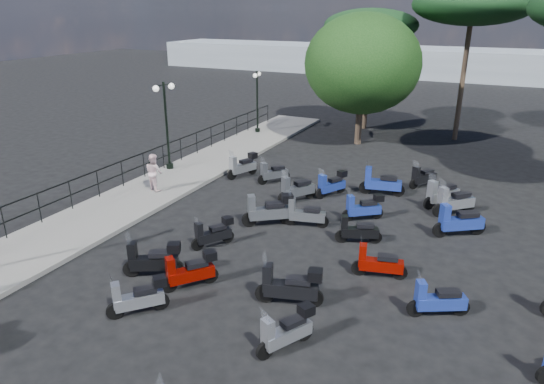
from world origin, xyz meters
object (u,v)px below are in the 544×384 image
at_px(scooter_14, 305,215).
at_px(pine_2, 371,26).
at_px(scooter_19, 286,331).
at_px(broadleaf_tree, 363,64).
at_px(scooter_1, 138,298).
at_px(scooter_25, 438,301).
at_px(scooter_13, 378,263).
at_px(scooter_7, 190,271).
at_px(scooter_28, 441,194).
at_px(scooter_6, 153,260).
at_px(lamp_post_2, 257,98).
at_px(scooter_20, 358,231).
at_px(scooter_21, 454,202).
at_px(scooter_22, 381,183).
at_px(scooter_8, 269,211).
at_px(scooter_15, 363,208).
at_px(scooter_4, 243,166).
at_px(scooter_16, 423,177).
at_px(scooter_12, 290,286).
at_px(scooter_10, 332,185).
at_px(scooter_27, 459,222).
at_px(scooter_2, 213,234).
at_px(scooter_9, 296,190).
at_px(lamp_post_1, 166,120).
at_px(pedestrian_far, 154,172).
at_px(scooter_3, 273,173).

bearing_deg(scooter_14, pine_2, -5.61).
bearing_deg(scooter_19, broadleaf_tree, -49.81).
distance_m(scooter_1, scooter_25, 7.36).
bearing_deg(scooter_25, scooter_13, 27.55).
height_order(scooter_7, scooter_28, scooter_28).
distance_m(scooter_13, pine_2, 19.25).
bearing_deg(scooter_13, scooter_6, 101.65).
bearing_deg(lamp_post_2, scooter_19, -72.98).
xyz_separation_m(scooter_20, scooter_25, (2.91, -3.03, 0.02)).
height_order(scooter_21, scooter_22, scooter_22).
xyz_separation_m(scooter_8, scooter_21, (5.70, 3.79, -0.05)).
relative_size(scooter_7, pine_2, 0.19).
bearing_deg(scooter_15, scooter_22, -36.66).
relative_size(scooter_4, scooter_20, 1.11).
bearing_deg(scooter_16, scooter_21, 153.58).
relative_size(scooter_6, scooter_12, 0.90).
xyz_separation_m(scooter_13, scooter_15, (-1.47, 3.68, 0.04)).
relative_size(scooter_12, scooter_15, 1.31).
xyz_separation_m(scooter_10, scooter_14, (0.15, -3.21, -0.03)).
bearing_deg(scooter_16, scooter_27, 146.12).
xyz_separation_m(scooter_1, scooter_10, (1.59, 9.81, 0.01)).
relative_size(scooter_14, scooter_19, 1.11).
relative_size(scooter_15, scooter_19, 0.93).
relative_size(scooter_4, pine_2, 0.22).
xyz_separation_m(scooter_19, scooter_28, (1.91, 10.17, 0.03)).
bearing_deg(scooter_2, scooter_7, 140.17).
bearing_deg(scooter_2, scooter_9, -68.10).
bearing_deg(scooter_2, scooter_22, -85.91).
bearing_deg(scooter_6, scooter_20, -73.91).
xyz_separation_m(scooter_12, scooter_19, (0.63, -1.63, -0.07)).
relative_size(lamp_post_1, scooter_8, 2.50).
xyz_separation_m(scooter_15, scooter_21, (2.85, 1.91, 0.03)).
xyz_separation_m(scooter_12, pine_2, (-3.65, 19.91, 5.64)).
distance_m(lamp_post_1, scooter_6, 9.76).
bearing_deg(scooter_15, scooter_9, 40.19).
bearing_deg(scooter_1, scooter_2, -43.13).
height_order(scooter_7, scooter_27, scooter_27).
height_order(pedestrian_far, scooter_20, pedestrian_far).
relative_size(scooter_21, scooter_25, 1.01).
relative_size(pedestrian_far, scooter_21, 1.05).
bearing_deg(pedestrian_far, scooter_22, -136.00).
bearing_deg(scooter_4, scooter_1, 127.18).
relative_size(scooter_15, scooter_21, 0.91).
distance_m(scooter_22, scooter_25, 8.32).
xyz_separation_m(scooter_3, scooter_27, (7.84, -2.07, 0.09)).
relative_size(scooter_16, scooter_28, 0.90).
bearing_deg(scooter_16, scooter_22, 84.46).
height_order(scooter_8, scooter_19, scooter_8).
xyz_separation_m(scooter_22, scooter_25, (3.30, -7.64, -0.07)).
distance_m(scooter_3, pine_2, 13.09).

